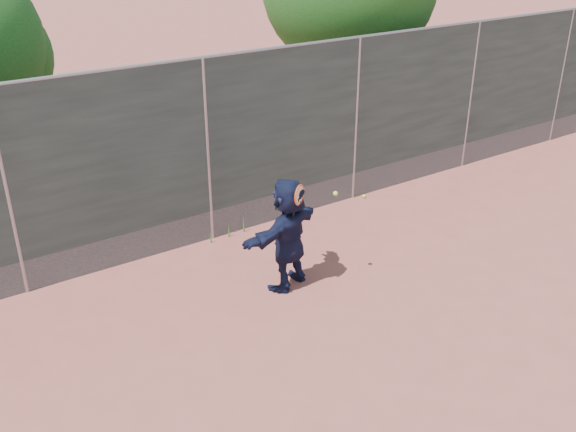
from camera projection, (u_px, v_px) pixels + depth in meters
ground at (341, 344)px, 8.12m from camera, size 80.00×80.00×0.00m
player at (288, 234)px, 9.06m from camera, size 1.62×0.98×1.67m
ball_ground at (364, 196)px, 12.20m from camera, size 0.07×0.07×0.07m
fence at (207, 148)px, 10.05m from camera, size 20.00×0.06×3.03m
swing_action at (303, 196)px, 8.69m from camera, size 0.75×0.17×0.51m
weed_clump at (231, 229)px, 10.74m from camera, size 0.68×0.07×0.30m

